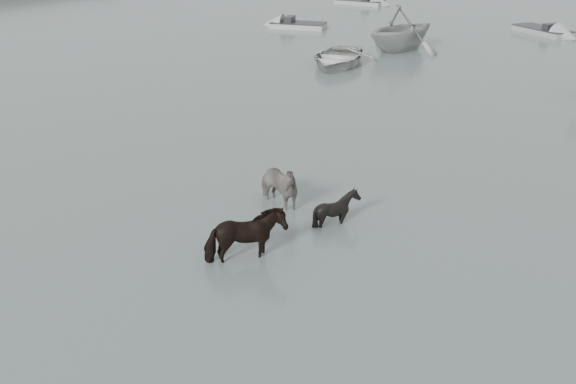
% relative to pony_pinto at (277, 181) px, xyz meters
% --- Properties ---
extents(ground, '(140.00, 140.00, 0.00)m').
position_rel_pony_pinto_xyz_m(ground, '(0.61, -1.92, -0.75)').
color(ground, slate).
rests_on(ground, ground).
extents(pony_pinto, '(1.93, 1.31, 1.49)m').
position_rel_pony_pinto_xyz_m(pony_pinto, '(0.00, 0.00, 0.00)').
color(pony_pinto, black).
rests_on(pony_pinto, ground).
extents(pony_dark, '(1.64, 1.80, 1.53)m').
position_rel_pony_pinto_xyz_m(pony_dark, '(1.11, -2.81, 0.02)').
color(pony_dark, black).
rests_on(pony_dark, ground).
extents(pony_black, '(1.26, 1.18, 1.16)m').
position_rel_pony_pinto_xyz_m(pony_black, '(1.82, 0.01, -0.16)').
color(pony_black, black).
rests_on(pony_black, ground).
extents(rowboat_lead, '(4.60, 5.62, 1.02)m').
position_rel_pony_pinto_xyz_m(rowboat_lead, '(-6.93, 15.52, -0.24)').
color(rowboat_lead, beige).
rests_on(rowboat_lead, ground).
extents(rowboat_trail, '(5.51, 5.98, 2.63)m').
position_rel_pony_pinto_xyz_m(rowboat_trail, '(-5.79, 20.68, 0.57)').
color(rowboat_trail, '#A8ABA8').
rests_on(rowboat_trail, ground).
extents(skiff_outer, '(5.19, 2.99, 0.75)m').
position_rel_pony_pinto_xyz_m(skiff_outer, '(-14.46, 23.60, -0.37)').
color(skiff_outer, '#B7B7B2').
rests_on(skiff_outer, ground).
extents(skiff_mid, '(5.47, 4.27, 0.75)m').
position_rel_pony_pinto_xyz_m(skiff_mid, '(-0.43, 30.39, -0.37)').
color(skiff_mid, '#9A9C9A').
rests_on(skiff_mid, ground).
extents(skiff_far, '(5.62, 2.11, 0.75)m').
position_rel_pony_pinto_xyz_m(skiff_far, '(-16.38, 35.90, -0.37)').
color(skiff_far, '#A7A9A7').
rests_on(skiff_far, ground).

